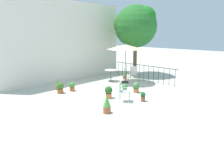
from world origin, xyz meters
name	(u,v)px	position (x,y,z in m)	size (l,w,h in m)	color
ground_plane	(109,90)	(0.00, 0.00, 0.00)	(60.00, 60.00, 0.00)	beige
villa_facade	(67,41)	(0.00, 3.75, 2.52)	(8.92, 0.30, 5.03)	silver
terrace_railing	(144,70)	(3.19, 0.00, 0.68)	(0.03, 4.72, 1.01)	black
shade_tree	(136,26)	(4.29, 1.59, 3.51)	(3.12, 2.98, 4.98)	brown
patio_umbrella_0	(126,47)	(1.91, 0.48, 2.19)	(2.21, 2.21, 2.43)	#2D2D2D
cafe_table_0	(111,73)	(1.58, 1.40, 0.52)	(0.78, 0.78, 0.74)	silver
patio_chair_0	(133,72)	(2.79, 0.57, 0.52)	(0.64, 0.64, 0.92)	white
patio_chair_1	(123,90)	(-0.88, -1.77, 0.52)	(0.63, 0.63, 0.89)	silver
potted_plant_0	(58,84)	(-1.89, 2.03, 0.34)	(0.24, 0.24, 0.66)	#A05736
potted_plant_1	(72,86)	(-1.46, 1.31, 0.26)	(0.32, 0.34, 0.49)	#B26330
potted_plant_2	(143,96)	(-0.24, -2.41, 0.23)	(0.23, 0.23, 0.44)	#9A4D35
potted_plant_3	(136,87)	(0.66, -1.32, 0.29)	(0.36, 0.36, 0.54)	#BD6C3D
potted_plant_4	(109,92)	(-0.99, -0.97, 0.32)	(0.37, 0.37, 0.58)	#C46D39
potted_plant_5	(107,104)	(-2.35, -2.24, 0.35)	(0.30, 0.30, 0.72)	#9F5B38
potted_plant_6	(60,88)	(-2.14, 1.38, 0.29)	(0.35, 0.35, 0.56)	#A6592F
potted_plant_7	(125,88)	(0.30, -0.87, 0.24)	(0.30, 0.30, 0.45)	#C1663E
potted_plant_8	(125,73)	(2.68, 1.17, 0.40)	(0.28, 0.28, 0.77)	#B3523C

